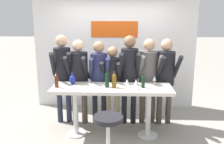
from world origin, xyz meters
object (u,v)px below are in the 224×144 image
Objects in this scene: wine_glass_2 at (127,82)px; tasting_table at (112,95)px; person_center_left at (99,73)px; person_center at (112,77)px; wine_bottle_2 at (56,80)px; wine_glass_1 at (136,82)px; decorative_vase at (73,79)px; bar_stool at (108,131)px; wine_bottle_3 at (107,79)px; person_far_right at (166,72)px; person_far_left at (63,69)px; wine_glass_0 at (154,78)px; wine_bottle_0 at (143,81)px; person_center_right at (129,70)px; wine_bottle_1 at (114,80)px; person_left at (79,73)px; person_right at (148,72)px.

tasting_table is at bearing 159.45° from wine_glass_2.
person_center is at bearing -3.36° from person_center_left.
wine_bottle_2 is at bearing -140.88° from person_center.
decorative_vase reaches higher than wine_glass_1.
bar_stool is 2.30× the size of wine_bottle_3.
decorative_vase is (-1.77, -0.39, -0.06)m from person_far_right.
person_far_left is 0.61m from wine_bottle_2.
tasting_table is 12.11× the size of wine_glass_0.
wine_bottle_0 is at bearing -141.42° from person_far_right.
person_far_left is at bearing 155.35° from wine_glass_1.
person_far_left reaches higher than wine_bottle_0.
person_center_right is 6.39× the size of wine_bottle_2.
wine_glass_1 is at bearing -49.48° from person_center_left.
person_far_right reaches higher than wine_glass_0.
decorative_vase is (-0.72, -0.38, 0.04)m from person_center.
tasting_table is 12.11× the size of wine_glass_1.
person_far_right is 0.48m from wine_glass_0.
wine_bottle_3 is (-0.08, -0.02, 0.29)m from tasting_table.
wine_bottle_1 is 1.02× the size of wine_bottle_2.
person_left is 0.99× the size of person_far_right.
decorative_vase is at bearing -148.95° from person_center_left.
bar_stool is 0.42× the size of person_right.
wine_glass_2 is at bearing -12.78° from wine_bottle_3.
person_right is 0.62m from wine_bottle_0.
person_left is 0.79m from wine_bottle_3.
wine_bottle_0 is at bearing -37.55° from person_center.
person_far_left is at bearing 160.20° from wine_bottle_0.
person_far_right is (1.05, 0.01, 0.10)m from person_center.
decorative_vase is at bearing 179.59° from wine_glass_0.
wine_bottle_1 is (-0.51, -0.00, 0.02)m from wine_bottle_0.
person_center_right is at bearing 7.38° from person_center.
person_center_left is at bearing 160.39° from wine_glass_0.
wine_glass_1 is (0.51, -0.10, -0.02)m from wine_bottle_3.
wine_glass_2 is (0.27, -0.10, 0.27)m from tasting_table.
wine_bottle_3 is 1.80× the size of wine_glass_1.
wine_glass_1 and wine_glass_2 have the same top height.
wine_bottle_0 is at bearing -19.00° from person_left.
person_right is at bearing 16.31° from decorative_vase.
person_far_right reaches higher than wine_bottle_1.
wine_glass_1 is (1.40, -0.05, -0.00)m from wine_bottle_2.
person_far_right reaches higher than wine_glass_1.
wine_glass_2 reaches higher than bar_stool.
wine_glass_0 and wine_glass_1 have the same top height.
tasting_table is 0.90m from bar_stool.
wine_bottle_0 is at bearing -109.81° from person_right.
wine_bottle_2 reaches higher than wine_glass_0.
wine_bottle_3 reaches higher than wine_glass_1.
wine_glass_1 is 0.80× the size of decorative_vase.
wine_glass_1 is 0.16m from wine_glass_2.
wine_glass_1 reaches higher than bar_stool.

